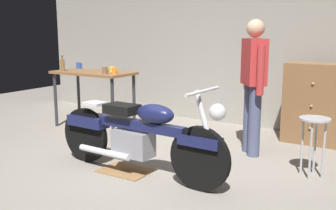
{
  "coord_description": "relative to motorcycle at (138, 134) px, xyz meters",
  "views": [
    {
      "loc": [
        2.47,
        -3.28,
        1.55
      ],
      "look_at": [
        0.01,
        0.7,
        0.65
      ],
      "focal_mm": 42.25,
      "sensor_mm": 36.0,
      "label": 1
    }
  ],
  "objects": [
    {
      "name": "mug_yellow_tall",
      "position": [
        -1.52,
        1.43,
        0.49
      ],
      "size": [
        0.11,
        0.08,
        0.09
      ],
      "color": "yellow",
      "rests_on": "workbench"
    },
    {
      "name": "workbench",
      "position": [
        -1.82,
        1.33,
        0.34
      ],
      "size": [
        1.3,
        0.64,
        0.9
      ],
      "color": "brown",
      "rests_on": "ground_plane"
    },
    {
      "name": "mug_blue_enamel",
      "position": [
        -2.35,
        1.57,
        0.5
      ],
      "size": [
        0.12,
        0.09,
        0.1
      ],
      "color": "#2D51AD",
      "rests_on": "workbench"
    },
    {
      "name": "ground_plane",
      "position": [
        -0.06,
        -0.01,
        -0.45
      ],
      "size": [
        12.0,
        12.0,
        0.0
      ],
      "primitive_type": "plane",
      "color": "gray"
    },
    {
      "name": "back_wall",
      "position": [
        -0.06,
        2.79,
        1.1
      ],
      "size": [
        8.0,
        0.12,
        3.1
      ],
      "primitive_type": "cube",
      "color": "gray",
      "rests_on": "ground_plane"
    },
    {
      "name": "bottle",
      "position": [
        -2.28,
        1.14,
        0.55
      ],
      "size": [
        0.06,
        0.06,
        0.24
      ],
      "color": "olive",
      "rests_on": "workbench"
    },
    {
      "name": "shop_stool",
      "position": [
        1.61,
        0.93,
        0.05
      ],
      "size": [
        0.32,
        0.32,
        0.64
      ],
      "color": "#B2B2B7",
      "rests_on": "ground_plane"
    },
    {
      "name": "wooden_dresser",
      "position": [
        1.34,
        2.29,
        0.1
      ],
      "size": [
        0.8,
        0.47,
        1.1
      ],
      "color": "brown",
      "rests_on": "ground_plane"
    },
    {
      "name": "person_standing",
      "position": [
        0.78,
        1.35,
        0.48
      ],
      "size": [
        0.41,
        0.47,
        1.67
      ],
      "rotation": [
        0.0,
        0.0,
        2.23
      ],
      "color": "#4D5577",
      "rests_on": "ground_plane"
    },
    {
      "name": "mug_orange_travel",
      "position": [
        -1.32,
        1.25,
        0.5
      ],
      "size": [
        0.11,
        0.08,
        0.09
      ],
      "color": "orange",
      "rests_on": "workbench"
    },
    {
      "name": "motorcycle",
      "position": [
        0.0,
        0.0,
        0.0
      ],
      "size": [
        2.19,
        0.6,
        1.0
      ],
      "rotation": [
        0.0,
        0.0,
        -0.04
      ],
      "color": "black",
      "rests_on": "ground_plane"
    },
    {
      "name": "mug_brown_stoneware",
      "position": [
        -1.44,
        1.17,
        0.5
      ],
      "size": [
        0.11,
        0.08,
        0.11
      ],
      "color": "brown",
      "rests_on": "workbench"
    },
    {
      "name": "drip_tray",
      "position": [
        -0.18,
        0.0,
        -0.44
      ],
      "size": [
        0.56,
        0.4,
        0.01
      ],
      "primitive_type": "cube",
      "color": "olive",
      "rests_on": "ground_plane"
    }
  ]
}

